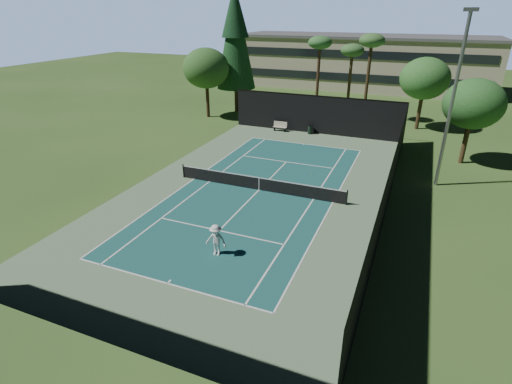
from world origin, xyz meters
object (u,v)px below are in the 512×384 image
at_px(park_bench, 280,126).
at_px(tennis_ball_d, 203,168).
at_px(tennis_ball_b, 225,169).
at_px(tennis_ball_c, 312,174).
at_px(player, 216,240).
at_px(tennis_net, 259,183).
at_px(trash_bin, 310,129).
at_px(tennis_ball_a, 108,259).

bearing_deg(park_bench, tennis_ball_d, -99.47).
distance_m(tennis_ball_b, tennis_ball_d, 1.84).
xyz_separation_m(tennis_ball_c, park_bench, (-6.55, 10.98, 0.51)).
distance_m(player, tennis_ball_c, 13.28).
height_order(player, tennis_ball_c, player).
height_order(tennis_ball_b, park_bench, park_bench).
xyz_separation_m(tennis_net, trash_bin, (-0.41, 15.56, -0.08)).
xyz_separation_m(tennis_ball_a, trash_bin, (3.72, 26.87, 0.44)).
distance_m(tennis_net, tennis_ball_a, 12.05).
bearing_deg(tennis_ball_a, tennis_net, 69.95).
distance_m(tennis_ball_d, trash_bin, 14.44).
bearing_deg(player, tennis_ball_b, 111.77).
xyz_separation_m(tennis_ball_a, tennis_ball_c, (6.94, 15.73, 0.00)).
bearing_deg(trash_bin, tennis_ball_a, -97.88).
distance_m(tennis_ball_a, tennis_ball_d, 13.66).
bearing_deg(tennis_net, park_bench, 103.63).
bearing_deg(park_bench, tennis_net, -76.37).
xyz_separation_m(tennis_net, tennis_ball_a, (-4.13, -11.31, -0.52)).
bearing_deg(tennis_ball_c, tennis_ball_b, -166.04).
bearing_deg(tennis_ball_d, trash_bin, 67.51).
height_order(tennis_net, tennis_ball_b, tennis_net).
relative_size(player, park_bench, 1.21).
bearing_deg(park_bench, trash_bin, 2.87).
distance_m(tennis_ball_b, trash_bin, 13.41).
height_order(tennis_ball_b, tennis_ball_d, tennis_ball_b).
distance_m(tennis_ball_a, tennis_ball_c, 17.19).
relative_size(tennis_ball_c, tennis_ball_d, 1.16).
relative_size(player, tennis_ball_b, 23.31).
height_order(player, tennis_ball_a, player).
bearing_deg(tennis_net, tennis_ball_a, -110.05).
bearing_deg(tennis_ball_d, tennis_ball_b, 14.41).
bearing_deg(tennis_ball_d, player, -57.50).
relative_size(tennis_ball_d, trash_bin, 0.07).
height_order(tennis_ball_a, park_bench, park_bench).
height_order(player, tennis_ball_b, player).
xyz_separation_m(tennis_ball_b, park_bench, (0.41, 12.71, 0.51)).
distance_m(tennis_ball_c, trash_bin, 11.61).
xyz_separation_m(tennis_ball_d, trash_bin, (5.52, 13.33, 0.45)).
distance_m(tennis_ball_a, park_bench, 26.71).
bearing_deg(player, tennis_ball_d, 119.81).
bearing_deg(tennis_ball_a, trash_bin, 82.12).
bearing_deg(park_bench, tennis_ball_b, -91.85).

